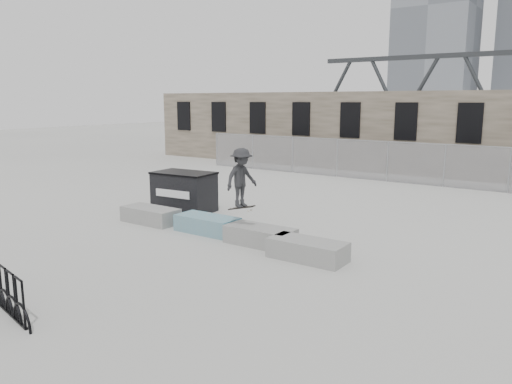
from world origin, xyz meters
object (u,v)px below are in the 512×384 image
(planter_offset, at_px, (307,249))
(bike_rack, at_px, (0,286))
(skateboarder, at_px, (241,178))
(planter_far_left, at_px, (150,214))
(planter_center_left, at_px, (207,224))
(dumpster, at_px, (184,191))
(planter_center_right, at_px, (260,235))

(planter_offset, distance_m, bike_rack, 6.99)
(skateboarder, bearing_deg, bike_rack, -179.46)
(planter_far_left, distance_m, skateboarder, 4.21)
(planter_center_left, bearing_deg, bike_rack, -86.65)
(dumpster, bearing_deg, bike_rack, -75.00)
(planter_far_left, height_order, bike_rack, bike_rack)
(planter_center_left, relative_size, bike_rack, 0.65)
(planter_far_left, xyz_separation_m, skateboarder, (3.89, -0.16, 1.60))
(planter_offset, distance_m, skateboarder, 2.82)
(skateboarder, bearing_deg, dumpster, 73.99)
(planter_far_left, height_order, skateboarder, skateboarder)
(planter_center_right, bearing_deg, planter_far_left, 179.65)
(dumpster, bearing_deg, planter_offset, -25.03)
(planter_far_left, bearing_deg, bike_rack, -67.14)
(planter_far_left, xyz_separation_m, dumpster, (-0.30, 1.96, 0.45))
(planter_center_left, height_order, planter_center_right, same)
(planter_center_right, bearing_deg, dumpster, 157.31)
(bike_rack, bearing_deg, planter_far_left, 112.86)
(dumpster, bearing_deg, planter_far_left, -86.15)
(planter_offset, height_order, skateboarder, skateboarder)
(dumpster, xyz_separation_m, skateboarder, (4.19, -2.11, 1.15))
(planter_offset, relative_size, bike_rack, 0.65)
(bike_rack, bearing_deg, planter_offset, 60.42)
(planter_offset, height_order, bike_rack, bike_rack)
(skateboarder, bearing_deg, planter_far_left, 98.45)
(bike_rack, bearing_deg, planter_center_left, 93.35)
(planter_center_left, xyz_separation_m, planter_center_right, (2.09, -0.16, 0.00))
(bike_rack, bearing_deg, skateboarder, 79.81)
(planter_center_left, xyz_separation_m, planter_offset, (3.84, -0.57, 0.00))
(planter_far_left, height_order, planter_offset, same)
(planter_center_left, bearing_deg, dumpster, 145.48)
(planter_center_right, height_order, skateboarder, skateboarder)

